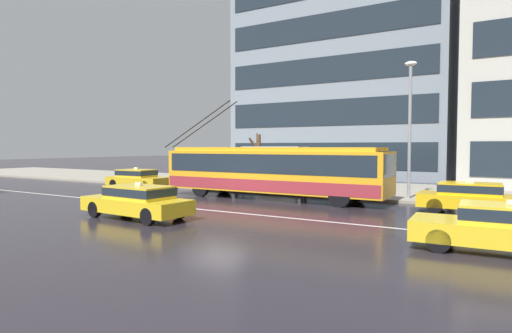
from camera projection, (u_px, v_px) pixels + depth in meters
The scene contains 16 objects.
ground_plane at pixel (218, 206), 19.48m from camera, with size 160.00×160.00×0.00m, color #252128.
sidewalk_slab at pixel (308, 186), 28.37m from camera, with size 80.00×10.00×0.14m, color gray.
lane_centre_line at pixel (202, 209), 18.45m from camera, with size 72.00×0.14×0.01m, color silver.
trolleybus at pixel (272, 170), 22.21m from camera, with size 13.39×2.60×5.33m.
taxi_ahead_of_bus at pixel (473, 196), 17.38m from camera, with size 4.41×1.86×1.39m.
taxi_oncoming_far at pixel (507, 226), 10.88m from camera, with size 4.59×1.91×1.39m.
taxi_queued_behind_bus at pixel (138, 178), 27.54m from camera, with size 4.27×1.95×1.39m.
taxi_oncoming_near at pixel (137, 200), 16.18m from camera, with size 4.70×1.98×1.39m.
bus_shelter at pixel (276, 158), 25.56m from camera, with size 3.91×1.63×2.64m.
pedestrian_at_shelter at pixel (343, 177), 23.23m from camera, with size 0.42×0.42×1.63m.
pedestrian_approaching_curb at pixel (305, 164), 23.50m from camera, with size 1.56×1.56×2.01m.
pedestrian_walking_past at pixel (237, 165), 27.01m from camera, with size 1.22×1.22×1.89m.
pedestrian_waiting_by_pole at pixel (268, 164), 27.43m from camera, with size 1.13×1.13×1.91m.
street_lamp at pixel (410, 118), 21.18m from camera, with size 0.60×0.32×6.92m.
street_tree_bare at pixel (258, 158), 27.58m from camera, with size 1.23×1.54×3.53m.
office_tower_corner_left at pixel (345, 77), 40.12m from camera, with size 19.61×10.80×18.71m.
Camera 1 is at (11.45, -15.73, 2.77)m, focal length 29.46 mm.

